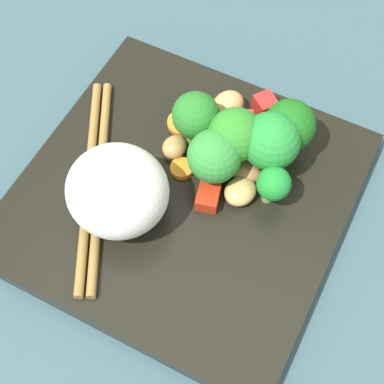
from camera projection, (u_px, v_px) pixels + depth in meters
The scene contains 20 objects.
ground_plane at pixel (184, 205), 55.92cm from camera, with size 110.00×110.00×2.00cm, color #395860.
square_plate at pixel (184, 195), 54.32cm from camera, with size 28.42×28.42×1.70cm, color black.
rice_mound at pixel (117, 191), 49.40cm from camera, with size 8.76×8.46×7.22cm, color white.
broccoli_floret_0 at pixel (214, 157), 51.02cm from camera, with size 4.78×4.78×6.25cm.
broccoli_floret_1 at pixel (196, 116), 52.99cm from camera, with size 4.35×4.35×6.20cm.
broccoli_floret_2 at pixel (273, 184), 50.47cm from camera, with size 3.03×3.03×4.62cm.
broccoli_floret_3 at pixel (235, 136), 51.59cm from camera, with size 4.84×4.84×6.85cm.
broccoli_floret_4 at pixel (289, 127), 52.60cm from camera, with size 4.70×4.70×6.35cm.
broccoli_floret_5 at pixel (271, 142), 51.26cm from camera, with size 5.20×5.20×6.95cm.
carrot_slice_0 at pixel (182, 169), 54.44cm from camera, with size 2.17×2.17×0.56cm, color orange.
carrot_slice_1 at pixel (182, 123), 57.13cm from camera, with size 2.91×2.91×0.45cm, color orange.
carrot_slice_2 at pixel (215, 136), 56.18cm from camera, with size 3.19×3.19×0.68cm, color orange.
pepper_chunk_0 at pixel (265, 107), 57.00cm from camera, with size 2.05×1.85×2.21cm, color red.
pepper_chunk_1 at pixel (207, 200), 52.34cm from camera, with size 2.54×1.93×1.36cm, color red.
pepper_chunk_2 at pixel (242, 124), 56.04cm from camera, with size 2.05×2.02×2.08cm, color red.
chicken_piece_0 at pixel (240, 191), 52.52cm from camera, with size 3.15×2.67×1.79cm, color tan.
chicken_piece_1 at pixel (174, 147), 54.91cm from camera, with size 2.52×2.20×1.75cm, color tan.
chicken_piece_2 at pixel (246, 173), 53.49cm from camera, with size 2.76×1.99×1.80cm, color tan.
chicken_piece_3 at pixel (233, 106), 56.88cm from camera, with size 3.28×2.79×2.41cm, color tan.
chopstick_pair at pixel (94, 181), 53.62cm from camera, with size 20.74×11.40×0.84cm.
Camera 1 is at (-24.01, -12.23, 48.03)cm, focal length 55.42 mm.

